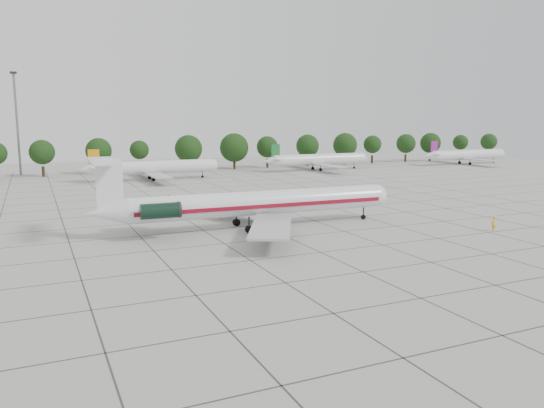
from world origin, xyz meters
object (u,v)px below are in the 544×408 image
at_px(main_airliner, 247,203).
at_px(bg_airliner_d, 319,160).
at_px(floodlight_mast, 17,118).
at_px(bg_airliner_e, 467,155).
at_px(ground_crew, 493,224).
at_px(bg_airliner_c, 155,168).

bearing_deg(main_airliner, bg_airliner_d, 55.96).
relative_size(bg_airliner_d, floodlight_mast, 1.11).
bearing_deg(bg_airliner_e, ground_crew, -132.67).
xyz_separation_m(ground_crew, floodlight_mast, (-55.28, 99.51, 13.34)).
bearing_deg(floodlight_mast, bg_airliner_d, -15.23).
relative_size(ground_crew, bg_airliner_d, 0.07).
bearing_deg(floodlight_mast, ground_crew, -60.95).
height_order(bg_airliner_c, floodlight_mast, floodlight_mast).
height_order(bg_airliner_d, bg_airliner_e, same).
bearing_deg(bg_airliner_d, bg_airliner_c, -173.68).
bearing_deg(bg_airliner_c, bg_airliner_d, 6.32).
bearing_deg(bg_airliner_c, main_airliner, -91.01).
bearing_deg(bg_airliner_c, floodlight_mast, 138.09).
bearing_deg(floodlight_mast, main_airliner, -72.28).
distance_m(ground_crew, bg_airliner_e, 104.95).
height_order(main_airliner, ground_crew, main_airliner).
relative_size(main_airliner, ground_crew, 21.55).
distance_m(ground_crew, bg_airliner_c, 78.76).
height_order(main_airliner, floodlight_mast, floodlight_mast).
xyz_separation_m(main_airliner, floodlight_mast, (-27.35, 85.59, 10.94)).
bearing_deg(ground_crew, bg_airliner_e, -156.12).
xyz_separation_m(bg_airliner_d, floodlight_mast, (-74.79, 20.36, 11.37)).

